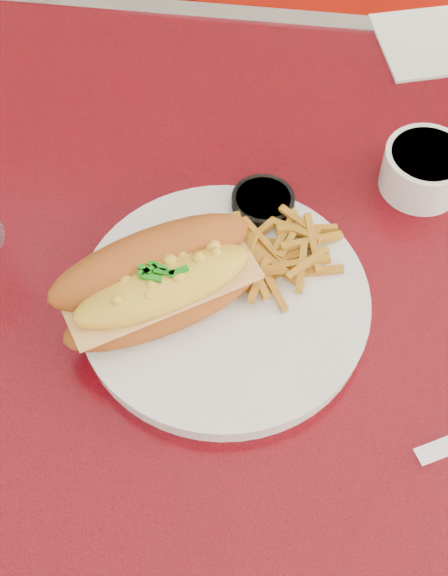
# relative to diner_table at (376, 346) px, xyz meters

# --- Properties ---
(ground) EXTENTS (8.00, 8.00, 0.00)m
(ground) POSITION_rel_diner_table_xyz_m (0.00, 0.00, -0.61)
(ground) COLOR silver
(ground) RESTS_ON ground
(diner_table) EXTENTS (1.23, 0.83, 0.77)m
(diner_table) POSITION_rel_diner_table_xyz_m (0.00, 0.00, 0.00)
(diner_table) COLOR #B40B1A
(diner_table) RESTS_ON ground
(booth_bench_far) EXTENTS (1.20, 0.51, 0.90)m
(booth_bench_far) POSITION_rel_diner_table_xyz_m (0.00, 0.81, -0.32)
(booth_bench_far) COLOR #9B160A
(booth_bench_far) RESTS_ON ground
(dinner_plate) EXTENTS (0.39, 0.39, 0.02)m
(dinner_plate) POSITION_rel_diner_table_xyz_m (-0.18, -0.07, 0.17)
(dinner_plate) COLOR silver
(dinner_plate) RESTS_ON diner_table
(mac_hoagie) EXTENTS (0.23, 0.20, 0.09)m
(mac_hoagie) POSITION_rel_diner_table_xyz_m (-0.24, -0.09, 0.22)
(mac_hoagie) COLOR #A4531A
(mac_hoagie) RESTS_ON dinner_plate
(fries_pile) EXTENTS (0.12, 0.11, 0.03)m
(fries_pile) POSITION_rel_diner_table_xyz_m (-0.13, -0.02, 0.20)
(fries_pile) COLOR gold
(fries_pile) RESTS_ON dinner_plate
(fork) EXTENTS (0.04, 0.14, 0.00)m
(fork) POSITION_rel_diner_table_xyz_m (-0.11, -0.02, 0.18)
(fork) COLOR silver
(fork) RESTS_ON dinner_plate
(gravy_ramekin) EXTENTS (0.12, 0.12, 0.05)m
(gravy_ramekin) POSITION_rel_diner_table_xyz_m (0.02, 0.12, 0.19)
(gravy_ramekin) COLOR silver
(gravy_ramekin) RESTS_ON diner_table
(sauce_cup_left) EXTENTS (0.09, 0.09, 0.03)m
(sauce_cup_left) POSITION_rel_diner_table_xyz_m (-0.15, 0.05, 0.18)
(sauce_cup_left) COLOR black
(sauce_cup_left) RESTS_ON diner_table
(paper_napkin) EXTENTS (0.16, 0.16, 0.00)m
(paper_napkin) POSITION_rel_diner_table_xyz_m (0.04, 0.37, 0.16)
(paper_napkin) COLOR white
(paper_napkin) RESTS_ON diner_table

